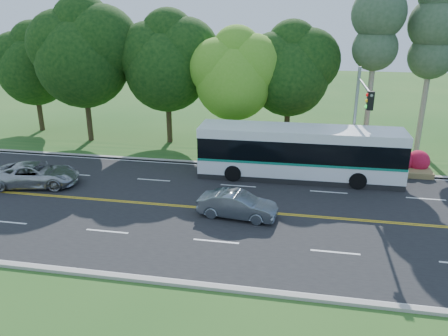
% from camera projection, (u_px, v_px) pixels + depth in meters
% --- Properties ---
extents(ground, '(120.00, 120.00, 0.00)m').
position_uv_depth(ground, '(238.00, 211.00, 23.80)').
color(ground, '#23541C').
rests_on(ground, ground).
extents(road, '(60.00, 14.00, 0.02)m').
position_uv_depth(road, '(238.00, 211.00, 23.80)').
color(road, black).
rests_on(road, ground).
extents(curb_north, '(60.00, 0.30, 0.15)m').
position_uv_depth(curb_north, '(253.00, 166.00, 30.38)').
color(curb_north, '#A49F94').
rests_on(curb_north, ground).
extents(curb_south, '(60.00, 0.30, 0.15)m').
position_uv_depth(curb_south, '(210.00, 287.00, 17.17)').
color(curb_south, '#A49F94').
rests_on(curb_south, ground).
extents(grass_verge, '(60.00, 4.00, 0.10)m').
position_uv_depth(grass_verge, '(256.00, 158.00, 32.10)').
color(grass_verge, '#23541C').
rests_on(grass_verge, ground).
extents(lane_markings, '(57.60, 13.82, 0.00)m').
position_uv_depth(lane_markings, '(236.00, 210.00, 23.81)').
color(lane_markings, gold).
rests_on(lane_markings, road).
extents(tree_row, '(44.70, 9.10, 13.84)m').
position_uv_depth(tree_row, '(196.00, 59.00, 33.57)').
color(tree_row, black).
rests_on(tree_row, ground).
extents(bougainvillea_hedge, '(9.50, 2.25, 1.50)m').
position_uv_depth(bougainvillea_hedge, '(359.00, 159.00, 29.87)').
color(bougainvillea_hedge, '#A90E23').
rests_on(bougainvillea_hedge, ground).
extents(traffic_signal, '(0.42, 6.10, 7.00)m').
position_uv_depth(traffic_signal, '(359.00, 110.00, 26.09)').
color(traffic_signal, gray).
rests_on(traffic_signal, ground).
extents(transit_bus, '(12.81, 2.94, 3.34)m').
position_uv_depth(transit_bus, '(299.00, 154.00, 27.84)').
color(transit_bus, white).
rests_on(transit_bus, road).
extents(sedan, '(4.26, 1.91, 1.36)m').
position_uv_depth(sedan, '(237.00, 205.00, 22.86)').
color(sedan, slate).
rests_on(sedan, road).
extents(suv, '(5.56, 3.37, 1.44)m').
position_uv_depth(suv, '(36.00, 174.00, 26.96)').
color(suv, '#AAADAF').
rests_on(suv, road).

